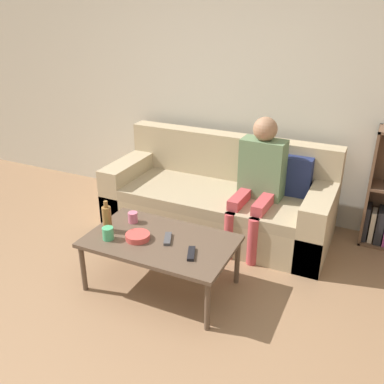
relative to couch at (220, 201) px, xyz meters
The scene contains 11 objects.
ground_plane 1.79m from the couch, 91.97° to the right, with size 22.00×22.00×0.00m, color #997251.
wall_back 1.15m from the couch, 96.38° to the left, with size 12.00×0.06×2.60m.
couch is the anchor object (origin of this frame).
coffee_table 1.07m from the couch, 92.82° to the right, with size 1.11×0.67×0.42m.
person_adult 0.55m from the couch, 11.26° to the right, with size 0.40×0.62×1.16m.
cup_near 1.30m from the couch, 108.35° to the right, with size 0.08×0.08×0.10m.
cup_far 1.01m from the couch, 112.67° to the right, with size 0.08×0.08×0.09m.
tv_remote_0 1.19m from the couch, 77.97° to the right, with size 0.11×0.18×0.02m.
tv_remote_1 1.06m from the couch, 89.94° to the right, with size 0.11×0.18×0.02m.
snack_bowl 1.16m from the couch, 100.40° to the right, with size 0.18×0.18×0.05m.
bottle 1.25m from the couch, 113.30° to the right, with size 0.07×0.07×0.25m.
Camera 1 is at (1.40, -1.69, 2.06)m, focal length 40.00 mm.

